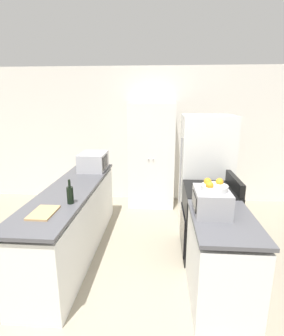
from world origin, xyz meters
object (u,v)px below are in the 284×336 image
at_px(wine_bottle, 70,195).
at_px(fruit_bowl, 214,186).
at_px(pantry_cabinet, 152,156).
at_px(microwave, 93,161).
at_px(stove, 208,221).
at_px(refrigerator, 205,174).
at_px(toaster_oven, 211,201).

distance_m(wine_bottle, fruit_bowl, 1.50).
bearing_deg(fruit_bowl, pantry_cabinet, 106.14).
xyz_separation_m(pantry_cabinet, microwave, (-0.89, -0.86, 0.08)).
distance_m(stove, wine_bottle, 1.79).
relative_size(stove, wine_bottle, 3.98).
xyz_separation_m(stove, microwave, (-1.70, 0.79, 0.58)).
bearing_deg(refrigerator, microwave, 179.18).
relative_size(stove, fruit_bowl, 4.15).
height_order(stove, refrigerator, refrigerator).
bearing_deg(microwave, wine_bottle, -85.78).
distance_m(pantry_cabinet, microwave, 1.24).
relative_size(refrigerator, fruit_bowl, 6.90).
relative_size(stove, refrigerator, 0.60).
bearing_deg(refrigerator, pantry_cabinet, 133.93).
bearing_deg(refrigerator, wine_bottle, -140.33).
bearing_deg(pantry_cabinet, stove, -63.93).
bearing_deg(stove, pantry_cabinet, 116.07).
distance_m(refrigerator, toaster_oven, 1.52).
distance_m(microwave, wine_bottle, 1.39).
xyz_separation_m(refrigerator, microwave, (-1.75, 0.02, 0.16)).
bearing_deg(wine_bottle, pantry_cabinet, 70.76).
height_order(wine_bottle, toaster_oven, wine_bottle).
relative_size(pantry_cabinet, wine_bottle, 7.22).
bearing_deg(pantry_cabinet, toaster_oven, -74.10).
bearing_deg(fruit_bowl, wine_bottle, 174.62).
relative_size(microwave, toaster_oven, 1.24).
height_order(pantry_cabinet, fruit_bowl, pantry_cabinet).
bearing_deg(toaster_oven, fruit_bowl, -13.78).
height_order(refrigerator, toaster_oven, refrigerator).
xyz_separation_m(pantry_cabinet, toaster_oven, (0.68, -2.39, 0.06)).
height_order(stove, fruit_bowl, fruit_bowl).
xyz_separation_m(toaster_oven, fruit_bowl, (0.01, -0.00, 0.16)).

